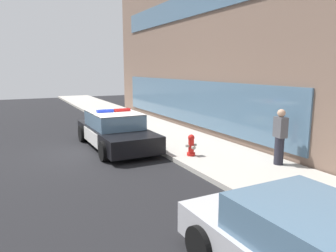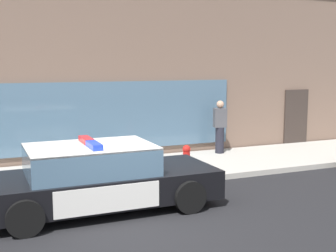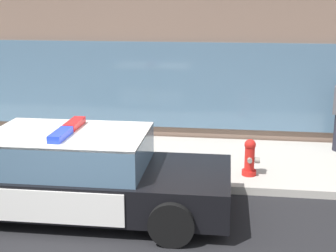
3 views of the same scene
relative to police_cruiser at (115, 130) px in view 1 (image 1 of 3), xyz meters
The scene contains 6 objects.
ground 1.30m from the police_cruiser, 62.46° to the right, with size 48.00×48.00×0.00m, color black.
sidewalk 2.76m from the police_cruiser, 78.99° to the left, with size 48.00×3.14×0.15m, color #B2ADA3.
storefront_building 10.68m from the police_cruiser, 83.89° to the left, with size 24.53×11.64×8.30m.
police_cruiser is the anchor object (origin of this frame).
fire_hydrant 3.36m from the police_cruiser, 31.23° to the left, with size 0.34×0.39×0.73m.
pedestrian_on_sidewalk 6.13m from the police_cruiser, 36.28° to the left, with size 0.44×0.33×1.71m.
Camera 1 is at (11.25, -2.65, 3.05)m, focal length 33.85 mm.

